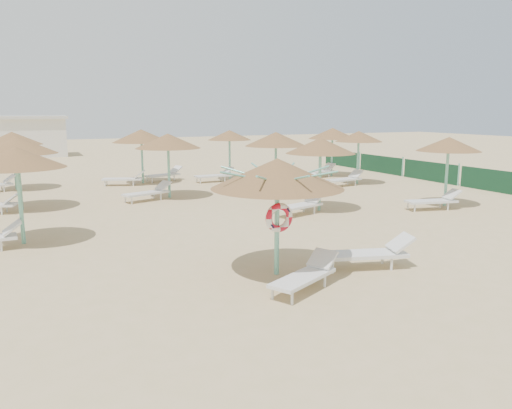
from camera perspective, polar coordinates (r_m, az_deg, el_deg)
name	(u,v)px	position (r m, az deg, el deg)	size (l,w,h in m)	color
ground	(287,270)	(11.62, 3.51, -7.46)	(120.00, 120.00, 0.00)	tan
main_palapa	(277,174)	(10.82, 2.45, 3.49)	(2.91, 2.91, 2.60)	#6DBDA5
lounger_main_a	(306,275)	(10.31, 5.74, -7.99)	(1.90, 1.34, 0.67)	silver
lounger_main_b	(370,253)	(11.94, 12.90, -5.38)	(2.21, 1.20, 0.77)	silver
palapa_field	(206,141)	(21.95, -5.68, 7.18)	(19.66, 14.02, 2.72)	#6DBDA5
service_hut	(11,136)	(44.73, -26.17, 7.01)	(8.40, 4.40, 3.25)	silver
windbreak_fence	(431,172)	(27.72, 19.32, 3.58)	(0.08, 19.84, 1.10)	#174726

